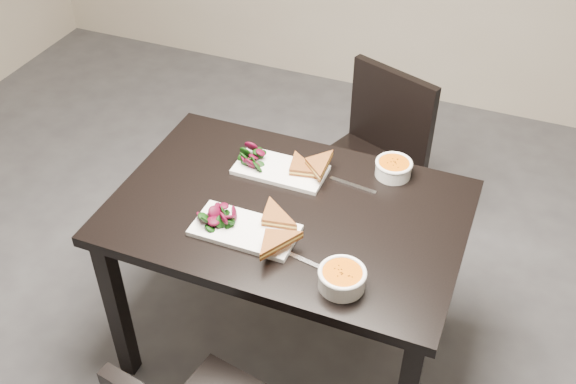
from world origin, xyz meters
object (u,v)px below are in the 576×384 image
object	(u,v)px
table	(288,229)
soup_bowl_far	(394,167)
chair_far	(373,153)
plate_far	(281,170)
plate_near	(245,230)
soup_bowl_near	(342,278)

from	to	relation	value
table	soup_bowl_far	distance (m)	0.44
table	chair_far	world-z (taller)	chair_far
soup_bowl_far	plate_far	bearing A→B (deg)	-160.84
chair_far	plate_near	bearing A→B (deg)	-80.05
soup_bowl_near	soup_bowl_far	distance (m)	0.58
soup_bowl_near	table	bearing A→B (deg)	136.00
plate_near	plate_far	xyz separation A→B (m)	(-0.01, 0.34, -0.00)
table	plate_near	distance (m)	0.22
plate_near	soup_bowl_near	world-z (taller)	soup_bowl_near
table	plate_near	xyz separation A→B (m)	(-0.09, -0.17, 0.11)
table	soup_bowl_far	bearing A→B (deg)	47.36
table	plate_near	size ratio (longest dim) A/B	3.48
chair_far	soup_bowl_far	world-z (taller)	chair_far
chair_far	plate_near	world-z (taller)	chair_far
plate_near	soup_bowl_near	distance (m)	0.38
soup_bowl_near	plate_far	xyz separation A→B (m)	(-0.38, 0.45, -0.03)
chair_far	plate_near	size ratio (longest dim) A/B	2.47
chair_far	plate_far	world-z (taller)	chair_far
chair_far	table	bearing A→B (deg)	-76.26
soup_bowl_far	soup_bowl_near	bearing A→B (deg)	-90.24
plate_near	plate_far	bearing A→B (deg)	92.48
soup_bowl_near	plate_far	bearing A→B (deg)	130.45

